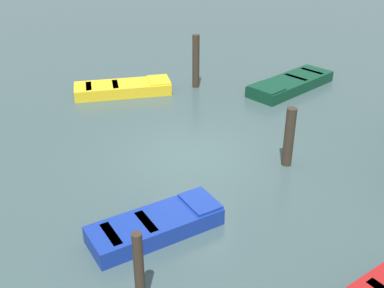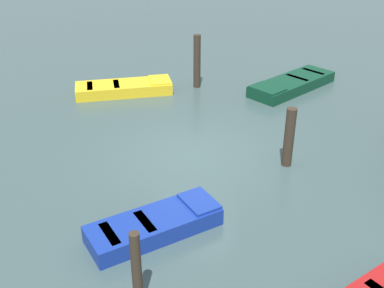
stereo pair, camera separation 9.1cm
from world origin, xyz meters
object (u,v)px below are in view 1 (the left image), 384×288
(rowboat_yellow, at_px, (124,88))
(rowboat_blue, at_px, (157,225))
(mooring_piling_mid_right, at_px, (139,270))
(rowboat_dark_green, at_px, (290,84))
(mooring_piling_near_right, at_px, (196,61))
(mooring_piling_mid_left, at_px, (289,137))

(rowboat_yellow, height_order, rowboat_blue, same)
(rowboat_yellow, height_order, mooring_piling_mid_right, mooring_piling_mid_right)
(mooring_piling_mid_right, bearing_deg, rowboat_dark_green, 168.33)
(mooring_piling_mid_right, bearing_deg, mooring_piling_near_right, -173.58)
(mooring_piling_mid_left, bearing_deg, rowboat_yellow, -123.55)
(rowboat_yellow, distance_m, rowboat_blue, 8.38)
(rowboat_blue, height_order, mooring_piling_near_right, mooring_piling_near_right)
(rowboat_dark_green, height_order, mooring_piling_mid_left, mooring_piling_mid_left)
(mooring_piling_near_right, bearing_deg, rowboat_dark_green, 98.10)
(rowboat_dark_green, xyz_separation_m, rowboat_blue, (9.40, -2.63, 0.00))
(rowboat_blue, distance_m, mooring_piling_near_right, 8.98)
(rowboat_yellow, height_order, mooring_piling_mid_left, mooring_piling_mid_left)
(rowboat_blue, xyz_separation_m, mooring_piling_mid_left, (-3.58, 2.67, 0.62))
(mooring_piling_mid_right, bearing_deg, rowboat_blue, -172.18)
(mooring_piling_mid_right, height_order, mooring_piling_mid_left, mooring_piling_mid_left)
(rowboat_dark_green, relative_size, rowboat_yellow, 1.05)
(rowboat_yellow, xyz_separation_m, mooring_piling_near_right, (-1.25, 2.50, 0.80))
(rowboat_yellow, xyz_separation_m, mooring_piling_mid_left, (4.06, 6.12, 0.62))
(mooring_piling_mid_right, relative_size, mooring_piling_near_right, 0.78)
(rowboat_dark_green, height_order, rowboat_yellow, same)
(rowboat_yellow, bearing_deg, mooring_piling_near_right, 2.36)
(rowboat_yellow, xyz_separation_m, rowboat_blue, (7.64, 3.45, 0.00))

